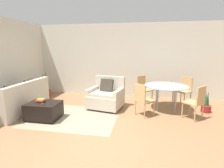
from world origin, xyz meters
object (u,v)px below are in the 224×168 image
at_px(armchair, 106,96).
at_px(book_stack, 41,100).
at_px(dining_chair_far_right, 185,89).
at_px(potted_plant_small, 206,107).
at_px(couch, 19,101).
at_px(potted_plant, 45,91).
at_px(dining_chair_near_right, 197,100).
at_px(tv_remote_primary, 42,104).
at_px(dining_table, 166,88).
at_px(dining_chair_near_left, 143,98).
at_px(ottoman, 44,110).
at_px(dining_chair_far_left, 143,87).

relative_size(armchair, book_stack, 4.42).
distance_m(dining_chair_far_right, potted_plant_small, 0.94).
bearing_deg(couch, potted_plant_small, 9.56).
bearing_deg(couch, potted_plant, 93.58).
xyz_separation_m(armchair, dining_chair_near_right, (2.49, -0.49, 0.15)).
distance_m(tv_remote_primary, dining_table, 3.52).
relative_size(armchair, dining_chair_near_left, 1.26).
relative_size(couch, armchair, 1.72).
bearing_deg(potted_plant, armchair, -16.84).
xyz_separation_m(dining_table, dining_chair_far_right, (0.68, 0.68, -0.16)).
distance_m(couch, potted_plant, 1.54).
bearing_deg(dining_chair_far_right, ottoman, -152.36).
height_order(dining_table, dining_chair_far_right, dining_chair_far_right).
bearing_deg(dining_table, tv_remote_primary, -155.21).
xyz_separation_m(armchair, dining_chair_near_left, (1.13, -0.49, 0.15)).
relative_size(tv_remote_primary, dining_chair_far_right, 0.17).
relative_size(ottoman, book_stack, 3.18).
xyz_separation_m(couch, dining_chair_near_right, (4.94, 0.28, 0.21)).
relative_size(ottoman, potted_plant, 0.74).
bearing_deg(potted_plant, dining_chair_near_left, -18.98).
distance_m(dining_table, dining_chair_near_left, 0.98).
bearing_deg(ottoman, couch, 158.65).
bearing_deg(potted_plant_small, couch, -170.44).
bearing_deg(dining_table, dining_chair_far_right, 45.00).
bearing_deg(dining_table, ottoman, -157.09).
relative_size(potted_plant, dining_chair_far_right, 1.22).
bearing_deg(dining_chair_far_right, dining_chair_near_left, -135.00).
xyz_separation_m(tv_remote_primary, potted_plant, (-1.16, 2.05, -0.22)).
distance_m(couch, dining_chair_far_left, 3.94).
xyz_separation_m(ottoman, tv_remote_primary, (0.04, -0.11, 0.21)).
xyz_separation_m(dining_chair_near_right, dining_chair_far_right, (0.00, 1.37, 0.00)).
xyz_separation_m(dining_chair_far_left, dining_chair_far_right, (1.37, 0.00, 0.00)).
bearing_deg(potted_plant, potted_plant_small, -6.51).
relative_size(couch, dining_chair_near_right, 2.16).
xyz_separation_m(couch, armchair, (2.44, 0.77, 0.06)).
bearing_deg(book_stack, potted_plant_small, 15.85).
relative_size(couch, ottoman, 2.38).
bearing_deg(dining_chair_far_right, armchair, -160.63).
bearing_deg(ottoman, dining_table, 22.91).
bearing_deg(dining_chair_far_right, dining_chair_far_left, 180.00).
bearing_deg(dining_chair_far_left, potted_plant, -178.31).
bearing_deg(armchair, tv_remote_primary, -137.13).
xyz_separation_m(dining_chair_far_left, potted_plant_small, (1.83, -0.74, -0.35)).
bearing_deg(couch, book_stack, -21.23).
distance_m(book_stack, dining_chair_far_right, 4.48).
height_order(book_stack, dining_chair_near_right, dining_chair_near_right).
height_order(dining_table, potted_plant_small, dining_table).
relative_size(armchair, potted_plant, 1.03).
relative_size(armchair, potted_plant_small, 1.74).
height_order(couch, potted_plant, potted_plant).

